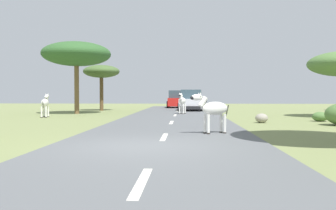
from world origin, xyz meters
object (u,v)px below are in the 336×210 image
zebra_0 (182,101)px  zebra_1 (213,109)px  tree_2 (101,72)px  car_0 (177,100)px  bush_0 (320,117)px  zebra_2 (45,103)px  car_1 (191,101)px  rock_2 (262,118)px  tree_3 (76,54)px

zebra_0 → zebra_1: 12.65m
zebra_0 → tree_2: tree_2 is taller
car_0 → bush_0: 19.75m
zebra_1 → car_0: size_ratio=0.33×
zebra_2 → car_0: bearing=54.2°
zebra_0 → bush_0: size_ratio=1.89×
car_0 → tree_2: bearing=-136.0°
zebra_0 → bush_0: (7.23, -5.96, -0.68)m
zebra_0 → tree_2: (-6.98, 5.85, 2.39)m
zebra_1 → car_1: size_ratio=0.32×
car_0 → rock_2: car_0 is taller
bush_0 → car_0: bearing=113.5°
zebra_0 → rock_2: 8.19m
car_0 → tree_3: 13.78m
bush_0 → rock_2: bush_0 is taller
rock_2 → zebra_0: bearing=119.2°
zebra_0 → zebra_2: (-8.32, -3.39, -0.06)m
zebra_1 → rock_2: bearing=-52.3°
tree_3 → car_1: bearing=30.3°
car_0 → car_1: size_ratio=0.98×
tree_3 → bush_0: 16.79m
rock_2 → tree_3: bearing=145.8°
car_1 → bush_0: car_1 is taller
bush_0 → tree_3: bearing=155.6°
bush_0 → rock_2: 3.45m
zebra_0 → bush_0: zebra_0 is taller
zebra_0 → car_0: car_0 is taller
rock_2 → zebra_2: bearing=163.1°
zebra_1 → rock_2: (2.80, 5.47, -0.67)m
zebra_1 → tree_2: (-8.16, 18.44, 2.42)m
car_1 → tree_2: (-7.71, 0.21, 2.47)m
car_0 → car_1: 6.65m
zebra_0 → tree_3: tree_3 is taller
zebra_0 → zebra_2: bearing=32.9°
car_1 → bush_0: size_ratio=5.39×
car_0 → rock_2: bearing=-77.3°
tree_2 → tree_3: 5.21m
zebra_2 → rock_2: 12.87m
tree_3 → rock_2: size_ratio=8.41×
bush_0 → rock_2: bearing=-160.3°
car_1 → tree_3: bearing=34.3°
tree_3 → zebra_1: bearing=-56.6°
zebra_0 → car_1: bearing=-86.6°
zebra_2 → rock_2: (12.30, -3.73, -0.64)m
zebra_1 → tree_2: size_ratio=0.37×
tree_2 → tree_3: tree_3 is taller
zebra_2 → tree_2: size_ratio=0.39×
zebra_1 → bush_0: 9.00m
zebra_2 → bush_0: 15.77m
tree_2 → rock_2: size_ratio=6.37×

